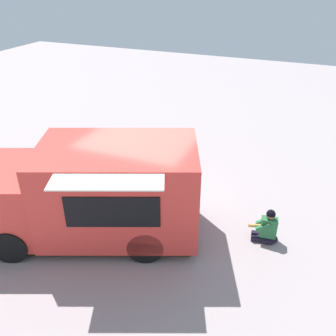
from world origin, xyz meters
TOP-DOWN VIEW (x-y plane):
  - ground_plane at (0.00, 0.00)m, footprint 40.00×40.00m
  - food_truck at (1.14, -0.85)m, footprint 3.97×5.61m
  - person_customer at (-0.16, 3.13)m, footprint 0.51×0.77m
  - planter_flowering_near at (-3.94, -0.94)m, footprint 0.59×0.59m
  - plaza_bench at (-3.01, -3.43)m, footprint 1.47×1.00m

SIDE VIEW (x-z plane):
  - ground_plane at x=0.00m, z-range 0.00..0.00m
  - person_customer at x=-0.16m, z-range -0.09..0.79m
  - plaza_bench at x=-3.01m, z-range 0.12..0.62m
  - planter_flowering_near at x=-3.94m, z-range 0.02..0.74m
  - food_truck at x=1.14m, z-range -0.06..2.32m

